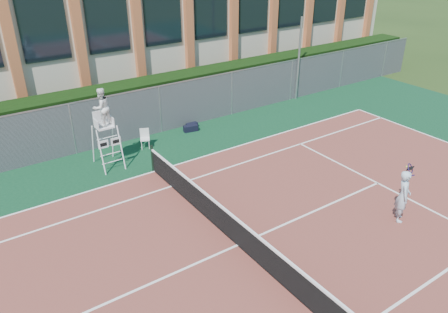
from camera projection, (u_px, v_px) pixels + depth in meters
ground at (238, 246)px, 12.92m from camera, size 120.00×120.00×0.00m
apron at (219, 229)px, 13.65m from camera, size 36.00×20.00×0.01m
tennis_court at (238, 245)px, 12.91m from camera, size 23.77×10.97×0.02m
tennis_net at (238, 231)px, 12.68m from camera, size 0.10×11.30×1.10m
fence at (119, 119)px, 18.89m from camera, size 40.00×0.06×2.20m
hedge at (109, 111)px, 19.78m from camera, size 40.00×1.40×2.20m
building at (49, 17)px, 24.24m from camera, size 45.00×10.60×8.22m
steel_pole at (299, 59)px, 23.52m from camera, size 0.12×0.12×4.47m
umpire_chair at (102, 110)px, 16.40m from camera, size 0.90×1.39×3.23m
plastic_chair at (145, 137)px, 18.71m from camera, size 0.52×0.52×0.84m
sports_bag_near at (191, 128)px, 20.40m from camera, size 0.71×0.39×0.29m
sports_bag_far at (192, 125)px, 20.82m from camera, size 0.56×0.25×0.22m
tennis_player at (403, 196)px, 13.70m from camera, size 1.03×0.82×1.77m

